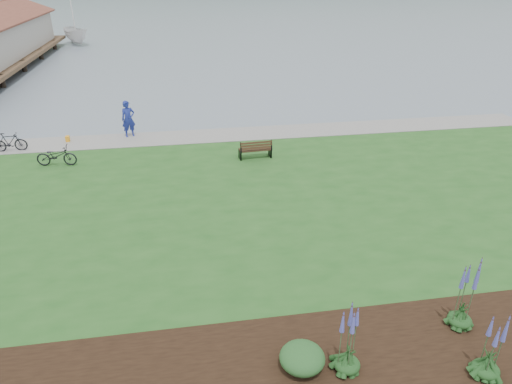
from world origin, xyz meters
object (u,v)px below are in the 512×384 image
Objects in this scene: person at (128,116)px; sailboat at (78,44)px; bicycle_a at (56,156)px; park_bench at (256,149)px.

sailboat is at bearing 85.41° from person.
bicycle_a is at bearing -108.80° from sailboat.
person reaches higher than bicycle_a.
person is at bearing -34.18° from bicycle_a.
bicycle_a is (-3.00, -3.49, -0.67)m from person.
park_bench is 0.68× the size of person.
person is 4.65m from bicycle_a.
sailboat is (-9.10, 35.70, -1.55)m from person.
bicycle_a reaches higher than park_bench.
park_bench is 42.68m from sailboat.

